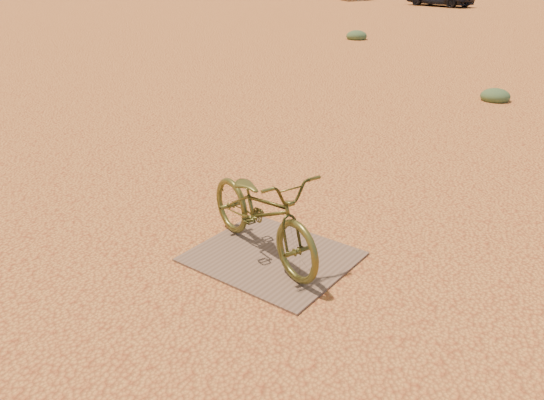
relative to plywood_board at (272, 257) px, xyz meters
The scene contains 5 objects.
ground 0.44m from the plywood_board, 137.13° to the right, with size 120.00×120.00×0.00m, color #D59047.
plywood_board is the anchor object (origin of this frame).
bicycle 0.48m from the plywood_board, behind, with size 0.61×1.75×0.92m, color #505223.
kale_a 7.93m from the plywood_board, 91.14° to the left, with size 0.59×0.59×0.33m, color #47603E.
kale_c 16.35m from the plywood_board, 115.81° to the left, with size 0.76×0.76×0.42m, color #47603E.
Camera 1 is at (3.01, -3.28, 2.63)m, focal length 35.00 mm.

